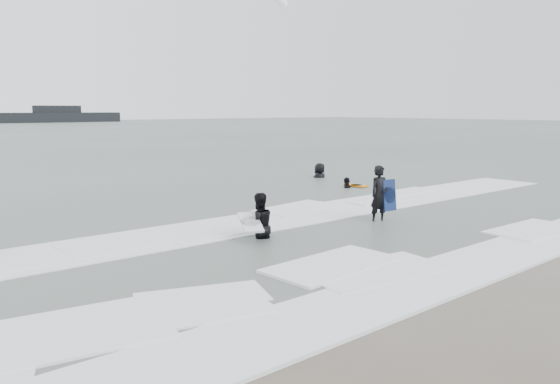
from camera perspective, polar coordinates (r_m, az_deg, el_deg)
ground at (r=12.44m, az=14.94°, el=-7.71°), size 320.00×320.00×0.00m
surfer_centre at (r=16.95m, az=10.29°, el=-3.20°), size 0.73×0.55×1.78m
surfer_wading at (r=14.61m, az=-2.22°, el=-4.98°), size 1.02×0.87×1.81m
surfer_right_near at (r=23.95m, az=7.00°, el=0.33°), size 1.05×0.84×1.66m
surfer_right_far at (r=27.39m, az=4.18°, el=1.42°), size 1.02×0.74×1.93m
surf_foam at (r=14.80m, az=3.21°, el=-4.65°), size 30.03×9.06×0.09m
bodyboards at (r=18.35m, az=6.13°, el=-0.62°), size 10.27×6.32×1.25m
vessel_horizon at (r=153.72m, az=-22.23°, el=7.34°), size 31.55×5.63×4.28m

